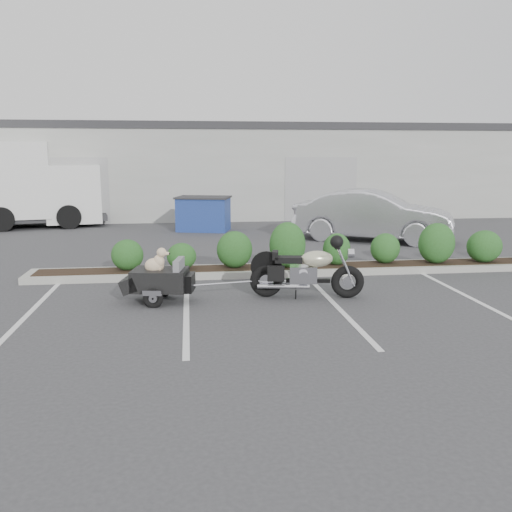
{
  "coord_description": "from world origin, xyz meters",
  "views": [
    {
      "loc": [
        -1.42,
        -9.88,
        2.7
      ],
      "look_at": [
        -0.13,
        0.44,
        0.75
      ],
      "focal_mm": 38.0,
      "sensor_mm": 36.0,
      "label": 1
    }
  ],
  "objects": [
    {
      "name": "planter_kerb",
      "position": [
        1.0,
        2.2,
        0.07
      ],
      "size": [
        12.0,
        1.0,
        0.15
      ],
      "primitive_type": "cube",
      "color": "#9E9E93",
      "rests_on": "ground"
    },
    {
      "name": "dumpster",
      "position": [
        -0.89,
        9.59,
        0.62
      ],
      "size": [
        2.13,
        1.71,
        1.23
      ],
      "rotation": [
        0.0,
        0.0,
        -0.26
      ],
      "color": "navy",
      "rests_on": "ground"
    },
    {
      "name": "pet_trailer",
      "position": [
        -1.99,
        0.03,
        0.44
      ],
      "size": [
        1.77,
        1.0,
        1.04
      ],
      "rotation": [
        0.0,
        0.0,
        -0.17
      ],
      "color": "black",
      "rests_on": "ground"
    },
    {
      "name": "ground",
      "position": [
        0.0,
        0.0,
        0.0
      ],
      "size": [
        90.0,
        90.0,
        0.0
      ],
      "primitive_type": "plane",
      "color": "#38383A",
      "rests_on": "ground"
    },
    {
      "name": "sedan",
      "position": [
        4.37,
        6.59,
        0.81
      ],
      "size": [
        5.12,
        3.81,
        1.61
      ],
      "primitive_type": "imported",
      "rotation": [
        0.0,
        0.0,
        1.08
      ],
      "color": "silver",
      "rests_on": "ground"
    },
    {
      "name": "delivery_truck",
      "position": [
        -8.08,
        11.33,
        1.51
      ],
      "size": [
        7.19,
        3.57,
        3.15
      ],
      "rotation": [
        0.0,
        0.0,
        0.2
      ],
      "color": "silver",
      "rests_on": "ground"
    },
    {
      "name": "building",
      "position": [
        0.0,
        17.0,
        2.0
      ],
      "size": [
        26.0,
        10.0,
        4.0
      ],
      "primitive_type": "cube",
      "color": "#9EA099",
      "rests_on": "ground"
    },
    {
      "name": "motorcycle",
      "position": [
        0.79,
        0.0,
        0.5
      ],
      "size": [
        2.18,
        0.88,
        1.26
      ],
      "rotation": [
        0.0,
        0.0,
        -0.17
      ],
      "color": "black",
      "rests_on": "ground"
    }
  ]
}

